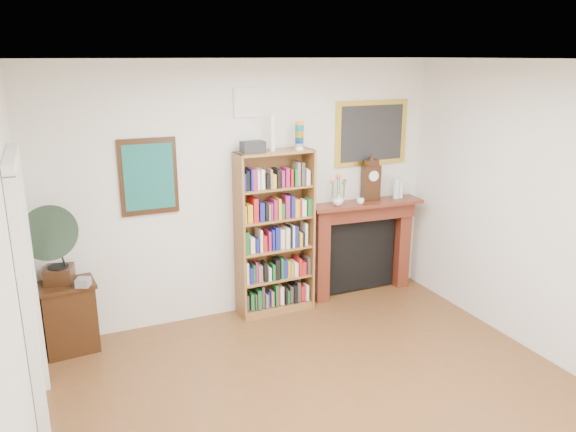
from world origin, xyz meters
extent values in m
cube|color=white|center=(0.00, 0.00, 2.80)|extent=(4.50, 5.00, 0.01)
cube|color=silver|center=(0.00, 2.50, 1.40)|extent=(4.50, 0.01, 2.80)
cube|color=silver|center=(-2.25, 0.00, 1.40)|extent=(0.01, 5.00, 2.80)
cube|color=white|center=(-2.21, 0.73, 1.05)|extent=(0.08, 0.08, 2.10)
cube|color=white|center=(-2.21, 1.67, 1.05)|extent=(0.08, 0.08, 2.10)
cube|color=white|center=(-2.21, 1.20, 2.13)|extent=(0.08, 1.02, 0.08)
cube|color=black|center=(-1.05, 2.48, 1.65)|extent=(0.58, 0.03, 0.78)
cube|color=#135A53|center=(-1.05, 2.46, 1.65)|extent=(0.50, 0.01, 0.67)
cube|color=white|center=(0.00, 2.48, 2.35)|extent=(0.26, 0.03, 0.30)
cube|color=silver|center=(0.00, 2.46, 2.35)|extent=(0.22, 0.01, 0.26)
cube|color=gold|center=(1.55, 2.48, 1.95)|extent=(0.95, 0.03, 0.75)
cube|color=#262628|center=(1.55, 2.46, 1.95)|extent=(0.82, 0.01, 0.65)
cube|color=brown|center=(-0.15, 2.33, 0.92)|extent=(0.04, 0.30, 1.85)
cube|color=brown|center=(0.67, 2.33, 0.92)|extent=(0.04, 0.30, 1.85)
cube|color=brown|center=(0.26, 2.33, 1.84)|extent=(0.86, 0.33, 0.02)
cube|color=brown|center=(0.26, 2.33, 0.04)|extent=(0.86, 0.33, 0.08)
cube|color=brown|center=(0.26, 2.47, 0.92)|extent=(0.85, 0.04, 1.85)
cube|color=brown|center=(0.26, 2.33, 0.40)|extent=(0.81, 0.31, 0.02)
cube|color=brown|center=(0.26, 2.33, 0.75)|extent=(0.81, 0.31, 0.02)
cube|color=brown|center=(0.26, 2.33, 1.10)|extent=(0.81, 0.31, 0.02)
cube|color=brown|center=(0.26, 2.33, 1.45)|extent=(0.81, 0.31, 0.02)
cube|color=black|center=(-1.94, 2.29, 0.36)|extent=(0.55, 0.42, 0.71)
cube|color=#501C12|center=(0.86, 2.38, 0.56)|extent=(0.17, 0.21, 1.12)
cube|color=#501C12|center=(1.99, 2.38, 0.56)|extent=(0.17, 0.21, 1.12)
cube|color=#501C12|center=(1.42, 2.38, 1.03)|extent=(1.29, 0.29, 0.18)
cube|color=#501C12|center=(1.42, 2.34, 1.15)|extent=(1.40, 0.42, 0.04)
cube|color=black|center=(1.42, 2.44, 0.47)|extent=(0.93, 0.09, 0.90)
cube|color=black|center=(-1.99, 2.35, 0.79)|extent=(0.30, 0.30, 0.16)
cylinder|color=black|center=(-1.99, 2.35, 0.87)|extent=(0.23, 0.23, 0.01)
cone|color=#293C2E|center=(-1.99, 2.19, 1.22)|extent=(0.63, 0.72, 0.65)
cube|color=#A1A1AC|center=(-1.78, 2.15, 0.75)|extent=(0.16, 0.16, 0.08)
cube|color=black|center=(1.51, 2.38, 1.37)|extent=(0.22, 0.13, 0.42)
cylinder|color=white|center=(1.51, 2.32, 1.47)|extent=(0.12, 0.02, 0.12)
cube|color=black|center=(1.51, 2.38, 1.61)|extent=(0.16, 0.11, 0.08)
imported|color=silver|center=(1.04, 2.32, 1.23)|extent=(0.16, 0.16, 0.14)
imported|color=white|center=(1.31, 2.27, 1.20)|extent=(0.11, 0.11, 0.07)
cylinder|color=silver|center=(1.84, 2.34, 1.29)|extent=(0.07, 0.07, 0.24)
cylinder|color=silver|center=(1.91, 2.34, 1.27)|extent=(0.06, 0.06, 0.20)
camera|label=1|loc=(-1.98, -3.16, 2.83)|focal=35.00mm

